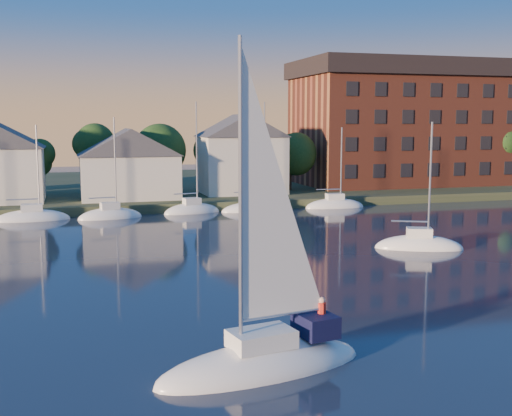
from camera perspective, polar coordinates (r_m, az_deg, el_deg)
name	(u,v)px	position (r m, az deg, el deg)	size (l,w,h in m)	color
ground	(454,403)	(24.51, 17.20, -16.25)	(260.00, 260.00, 0.00)	black
shoreline_land	(160,190)	(94.93, -8.50, 1.63)	(160.00, 50.00, 2.00)	#2F3B22
wooden_dock	(188,210)	(72.36, -6.02, -0.19)	(120.00, 3.00, 1.00)	brown
clubhouse_centre	(129,163)	(76.00, -11.22, 3.97)	(11.55, 8.40, 8.08)	beige
clubhouse_east	(241,153)	(80.36, -1.34, 4.92)	(10.50, 8.40, 9.80)	beige
condo_block	(404,122)	(95.67, 13.05, 7.44)	(31.00, 17.00, 17.40)	brown
tree_line	(188,143)	(82.92, -6.09, 5.78)	(93.40, 5.40, 8.90)	#3A2A1A
moored_fleet	(78,217)	(68.26, -15.53, -0.81)	(63.50, 2.40, 12.05)	white
hero_sailboat	(265,355)	(26.14, 0.77, -12.97)	(9.37, 4.53, 14.04)	white
drifting_sailboat_right	(419,248)	(51.63, 14.27, -3.43)	(7.13, 4.86, 10.92)	white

